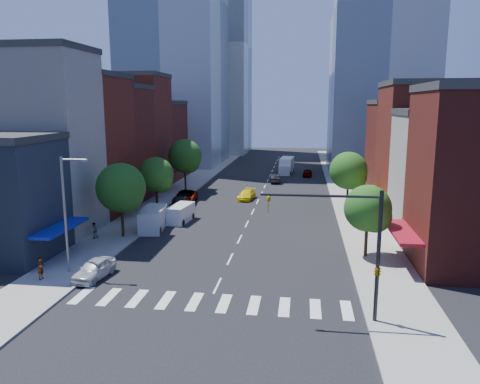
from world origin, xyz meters
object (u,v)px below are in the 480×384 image
(taxi, at_px, (247,195))
(parked_car_second, at_px, (166,216))
(box_truck, at_px, (286,166))
(traffic_car_far, at_px, (307,173))
(cargo_van_near, at_px, (153,219))
(cargo_van_far, at_px, (180,214))
(pedestrian_far, at_px, (94,230))
(traffic_car_oncoming, at_px, (276,179))
(parked_car_third, at_px, (185,197))
(parked_car_front, at_px, (94,269))
(pedestrian_near, at_px, (41,268))
(parked_car_rear, at_px, (180,202))

(taxi, bearing_deg, parked_car_second, -111.30)
(parked_car_second, bearing_deg, box_truck, 80.61)
(traffic_car_far, bearing_deg, cargo_van_near, 70.25)
(cargo_van_near, bearing_deg, cargo_van_far, 54.45)
(box_truck, relative_size, pedestrian_far, 4.77)
(parked_car_second, distance_m, traffic_car_oncoming, 30.12)
(parked_car_third, height_order, box_truck, box_truck)
(parked_car_second, distance_m, box_truck, 40.78)
(parked_car_front, height_order, parked_car_third, parked_car_third)
(box_truck, bearing_deg, pedestrian_far, -105.38)
(pedestrian_near, bearing_deg, parked_car_front, -76.48)
(parked_car_third, height_order, pedestrian_far, pedestrian_far)
(pedestrian_near, height_order, pedestrian_far, pedestrian_near)
(pedestrian_near, xyz_separation_m, pedestrian_far, (-0.82, 10.78, -0.07))
(taxi, height_order, traffic_car_oncoming, traffic_car_oncoming)
(taxi, bearing_deg, parked_car_rear, -133.63)
(pedestrian_far, bearing_deg, cargo_van_far, 171.63)
(cargo_van_far, height_order, traffic_car_oncoming, cargo_van_far)
(parked_car_third, bearing_deg, pedestrian_far, -108.77)
(parked_car_second, height_order, cargo_van_near, cargo_van_near)
(box_truck, bearing_deg, cargo_van_far, -100.55)
(parked_car_third, relative_size, parked_car_rear, 1.21)
(cargo_van_far, distance_m, traffic_car_far, 38.58)
(parked_car_front, bearing_deg, parked_car_third, 97.08)
(parked_car_rear, bearing_deg, parked_car_second, -89.82)
(cargo_van_near, bearing_deg, traffic_car_oncoming, 63.28)
(traffic_car_far, bearing_deg, pedestrian_near, 72.55)
(parked_car_second, bearing_deg, pedestrian_far, -114.28)
(traffic_car_far, height_order, pedestrian_far, pedestrian_far)
(box_truck, relative_size, pedestrian_near, 4.36)
(cargo_van_far, bearing_deg, pedestrian_far, -122.32)
(traffic_car_far, bearing_deg, parked_car_front, 75.73)
(pedestrian_near, bearing_deg, parked_car_second, -15.00)
(parked_car_front, bearing_deg, cargo_van_far, 90.70)
(parked_car_front, relative_size, pedestrian_far, 2.72)
(parked_car_third, bearing_deg, box_truck, 61.91)
(traffic_car_far, relative_size, pedestrian_far, 2.53)
(parked_car_front, height_order, traffic_car_far, parked_car_front)
(parked_car_second, relative_size, pedestrian_near, 2.50)
(traffic_car_far, relative_size, box_truck, 0.53)
(parked_car_second, bearing_deg, traffic_car_oncoming, 77.14)
(cargo_van_far, distance_m, taxi, 14.69)
(parked_car_third, bearing_deg, pedestrian_near, -102.06)
(cargo_van_near, bearing_deg, taxi, 57.82)
(cargo_van_near, bearing_deg, parked_car_third, 82.43)
(parked_car_third, xyz_separation_m, cargo_van_near, (0.02, -13.77, 0.32))
(parked_car_rear, xyz_separation_m, pedestrian_far, (-4.52, -15.14, 0.24))
(cargo_van_near, relative_size, pedestrian_near, 3.24)
(parked_car_front, xyz_separation_m, parked_car_third, (0.00, 27.81, 0.08))
(parked_car_front, height_order, parked_car_second, parked_car_front)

